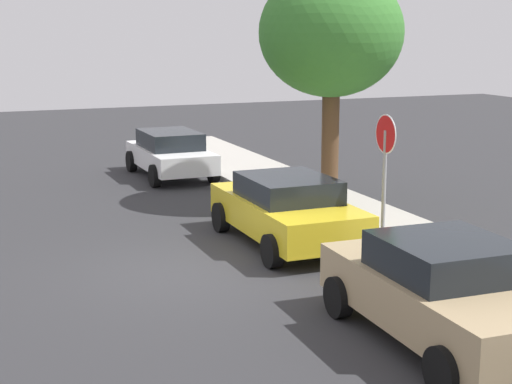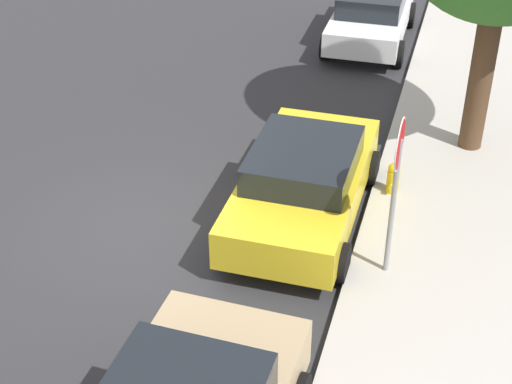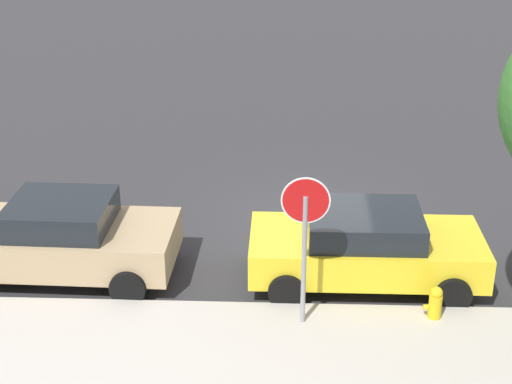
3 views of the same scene
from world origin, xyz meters
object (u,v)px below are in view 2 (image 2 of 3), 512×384
stop_sign (396,173)px  fire_hydrant (393,181)px  parked_car_white (371,14)px  parked_car_yellow (303,182)px

stop_sign → fire_hydrant: stop_sign is taller
parked_car_white → fire_hydrant: bearing=12.4°
fire_hydrant → parked_car_white: bearing=-167.6°
parked_car_yellow → fire_hydrant: bearing=127.5°
fire_hydrant → stop_sign: bearing=5.4°
fire_hydrant → parked_car_yellow: bearing=-52.5°
parked_car_white → stop_sign: bearing=10.7°
stop_sign → parked_car_white: size_ratio=0.69×
parked_car_white → fire_hydrant: parked_car_white is taller
parked_car_yellow → fire_hydrant: 1.76m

